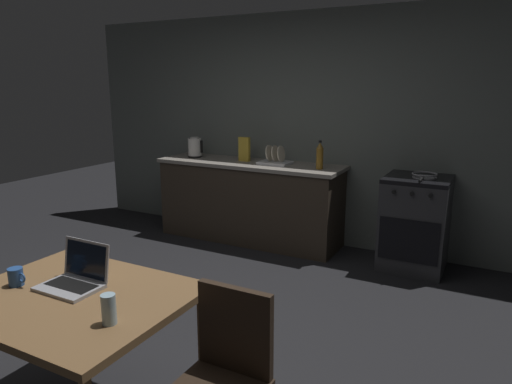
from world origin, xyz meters
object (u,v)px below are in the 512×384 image
(dining_table, at_px, (74,308))
(dish_rack, at_px, (275,160))
(coffee_mug, at_px, (16,277))
(electric_kettle, at_px, (195,148))
(cereal_box, at_px, (244,149))
(drinking_glass, at_px, (109,309))
(stove_oven, at_px, (415,223))
(chair, at_px, (224,373))
(laptop, at_px, (75,278))
(bottle, at_px, (320,156))
(frying_pan, at_px, (424,175))

(dining_table, height_order, dish_rack, dish_rack)
(dining_table, height_order, coffee_mug, coffee_mug)
(electric_kettle, height_order, cereal_box, cereal_box)
(drinking_glass, xyz_separation_m, cereal_box, (-1.13, 3.24, 0.25))
(stove_oven, distance_m, electric_kettle, 2.65)
(stove_oven, xyz_separation_m, dish_rack, (-1.52, 0.00, 0.51))
(chair, distance_m, laptop, 0.96)
(bottle, bearing_deg, laptop, -95.06)
(stove_oven, bearing_deg, drinking_glass, -103.87)
(laptop, height_order, cereal_box, cereal_box)
(dining_table, xyz_separation_m, dish_rack, (-0.34, 3.09, 0.30))
(drinking_glass, bearing_deg, bottle, 93.45)
(cereal_box, bearing_deg, frying_pan, -1.43)
(chair, xyz_separation_m, electric_kettle, (-2.26, 3.00, 0.52))
(electric_kettle, xyz_separation_m, dish_rack, (1.07, 0.00, -0.07))
(drinking_glass, relative_size, dish_rack, 0.41)
(laptop, relative_size, coffee_mug, 2.77)
(electric_kettle, distance_m, frying_pan, 2.65)
(laptop, bearing_deg, coffee_mug, -155.85)
(laptop, distance_m, coffee_mug, 0.32)
(drinking_glass, distance_m, cereal_box, 3.43)
(coffee_mug, bearing_deg, drinking_glass, -5.28)
(chair, distance_m, cereal_box, 3.46)
(bottle, xyz_separation_m, drinking_glass, (0.19, -3.17, -0.25))
(stove_oven, relative_size, dining_table, 0.80)
(chair, bearing_deg, dish_rack, 127.69)
(frying_pan, distance_m, drinking_glass, 3.30)
(dining_table, distance_m, chair, 0.87)
(chair, bearing_deg, drinking_glass, -139.60)
(frying_pan, height_order, cereal_box, cereal_box)
(dish_rack, bearing_deg, dining_table, -83.70)
(drinking_glass, xyz_separation_m, dish_rack, (-0.72, 3.22, 0.15))
(stove_oven, height_order, chair, stove_oven)
(laptop, bearing_deg, drinking_glass, -26.45)
(stove_oven, distance_m, cereal_box, 2.01)
(chair, height_order, cereal_box, cereal_box)
(frying_pan, distance_m, dish_rack, 1.57)
(chair, height_order, drinking_glass, chair)
(bottle, relative_size, coffee_mug, 2.57)
(coffee_mug, xyz_separation_m, drinking_glass, (0.74, -0.07, 0.02))
(dining_table, relative_size, dish_rack, 3.37)
(stove_oven, xyz_separation_m, bottle, (-0.98, -0.05, 0.60))
(chair, relative_size, coffee_mug, 7.70)
(drinking_glass, height_order, cereal_box, cereal_box)
(frying_pan, height_order, drinking_glass, frying_pan)
(electric_kettle, bearing_deg, frying_pan, -0.64)
(chair, xyz_separation_m, dish_rack, (-1.19, 3.00, 0.45))
(laptop, distance_m, dish_rack, 3.03)
(stove_oven, xyz_separation_m, frying_pan, (0.06, -0.03, 0.48))
(coffee_mug, bearing_deg, dining_table, 9.73)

